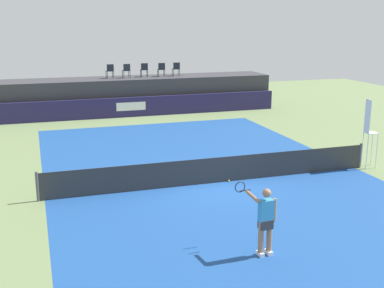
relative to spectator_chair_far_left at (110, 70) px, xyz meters
name	(u,v)px	position (x,y,z in m)	size (l,w,h in m)	color
ground_plane	(190,161)	(1.40, -12.24, -2.69)	(48.00, 48.00, 0.00)	#6B7F51
court_inner	(215,183)	(1.40, -15.24, -2.69)	(12.00, 22.00, 0.00)	#1C478C
sponsor_wall	(138,107)	(1.40, -1.74, -2.09)	(18.00, 0.22, 1.20)	#231E4C
spectator_platform	(133,94)	(1.40, 0.06, -1.59)	(18.00, 2.80, 2.20)	#38383D
spectator_chair_far_left	(110,70)	(0.00, 0.00, 0.00)	(0.46, 0.46, 0.89)	#1E232D
spectator_chair_left	(126,70)	(1.03, -0.08, 0.00)	(0.47, 0.47, 0.89)	#1E232D
spectator_chair_center	(144,69)	(2.22, 0.11, 0.00)	(0.47, 0.47, 0.89)	#1E232D
spectator_chair_right	(161,69)	(3.32, -0.04, 0.00)	(0.47, 0.47, 0.89)	#1E232D
spectator_chair_far_right	(176,68)	(4.33, -0.01, 0.00)	(0.46, 0.46, 0.89)	#1E232D
umpire_chair	(369,129)	(7.92, -15.22, -1.11)	(0.51, 0.51, 2.76)	white
tennis_net	(215,170)	(1.40, -15.24, -2.22)	(12.40, 0.02, 0.95)	#2D2D2D
net_post_near	(37,187)	(-4.80, -15.24, -2.19)	(0.10, 0.10, 1.00)	#4C4C51
net_post_far	(360,156)	(7.60, -15.24, -2.19)	(0.10, 0.10, 1.00)	#4C4C51
tennis_player	(265,219)	(0.58, -20.98, -1.73)	(0.73, 1.13, 1.77)	white
tennis_ball	(229,181)	(1.92, -15.30, -2.66)	(0.07, 0.07, 0.07)	#D8EA33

